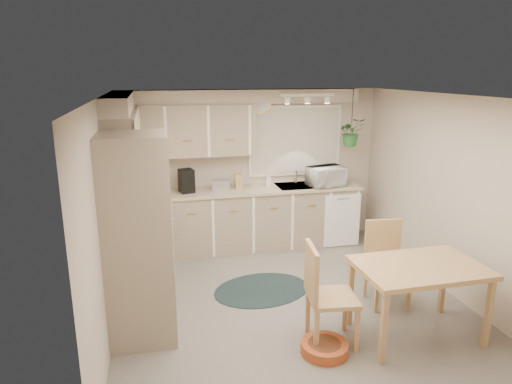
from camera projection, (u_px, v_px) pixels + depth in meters
floor at (289, 300)px, 5.46m from camera, size 4.20×4.20×0.00m
ceiling at (293, 96)px, 4.84m from camera, size 4.20×4.20×0.00m
wall_back at (251, 167)px, 7.13m from camera, size 4.00×0.04×2.40m
wall_front at (379, 288)px, 3.17m from camera, size 4.00×0.04×2.40m
wall_left at (106, 217)px, 4.73m from camera, size 0.04×4.20×2.40m
wall_right at (447, 194)px, 5.58m from camera, size 0.04×4.20×2.40m
base_cab_left at (142, 250)px, 5.81m from camera, size 0.60×1.85×0.90m
base_cab_back at (243, 220)px, 7.00m from camera, size 3.60×0.60×0.90m
counter_left at (140, 215)px, 5.69m from camera, size 0.64×1.89×0.04m
counter_back at (243, 190)px, 6.87m from camera, size 3.64×0.64×0.04m
oven_stack at (138, 240)px, 4.48m from camera, size 0.65×0.65×2.10m
wall_oven_face at (171, 238)px, 4.55m from camera, size 0.02×0.56×0.58m
upper_cab_left at (124, 142)px, 5.55m from camera, size 0.35×2.00×0.75m
upper_cab_back at (186, 131)px, 6.59m from camera, size 2.00×0.35×0.75m
soffit_left at (119, 102)px, 5.42m from camera, size 0.30×2.00×0.20m
soffit_back at (240, 96)px, 6.67m from camera, size 3.60×0.30×0.20m
cooktop at (140, 228)px, 5.14m from camera, size 0.52×0.58×0.02m
range_hood at (135, 189)px, 5.02m from camera, size 0.40×0.60×0.14m
window_blinds at (295, 141)px, 7.15m from camera, size 1.40×0.02×1.00m
window_frame at (295, 141)px, 7.16m from camera, size 1.50×0.02×1.10m
sink at (300, 188)px, 7.08m from camera, size 0.70×0.48×0.10m
dishwasher_front at (342, 221)px, 7.03m from camera, size 0.58×0.02×0.83m
track_light_bar at (308, 95)px, 6.47m from camera, size 0.80×0.04×0.04m
wall_clock at (261, 104)px, 6.88m from camera, size 0.30×0.03×0.30m
dining_table at (417, 301)px, 4.65m from camera, size 1.26×0.85×0.79m
chair_left at (333, 295)px, 4.51m from camera, size 0.54×0.54×1.04m
chair_back at (388, 265)px, 5.27m from camera, size 0.50×0.50×0.98m
braided_rug at (262, 290)px, 5.72m from camera, size 1.37×1.12×0.01m
pet_bed at (324, 348)px, 4.43m from camera, size 0.52×0.52×0.11m
microwave at (326, 174)px, 7.01m from camera, size 0.60×0.42×0.37m
soap_bottle at (268, 182)px, 7.10m from camera, size 0.11×0.19×0.08m
hanging_plant at (351, 135)px, 6.94m from camera, size 0.40×0.44×0.33m
coffee_maker at (186, 181)px, 6.65m from camera, size 0.24×0.27×0.34m
toaster at (221, 185)px, 6.80m from camera, size 0.27×0.18×0.16m
knife_block at (238, 181)px, 6.88m from camera, size 0.10×0.10×0.23m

